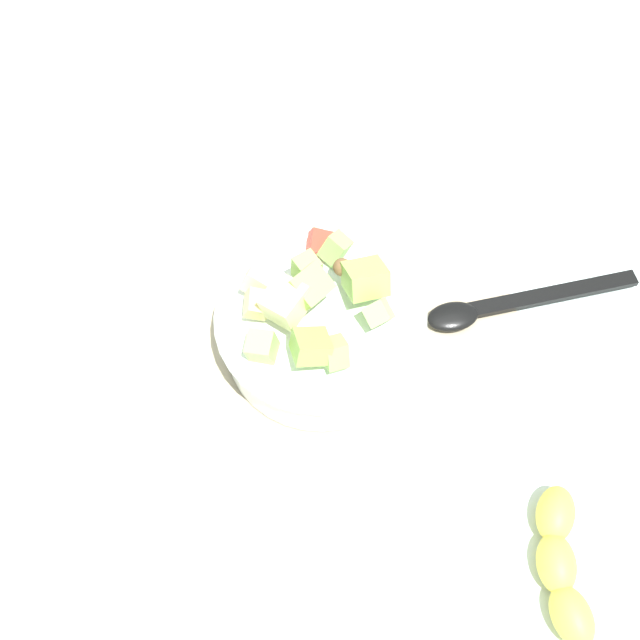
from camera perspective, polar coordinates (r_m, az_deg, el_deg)
The scene contains 5 objects.
ground_plane at distance 0.87m, azimuth 1.16°, elevation -1.73°, with size 2.40×2.40×0.00m, color silver.
placemat at distance 0.87m, azimuth 1.16°, elevation -1.63°, with size 0.41×0.34×0.01m, color tan.
salad_bowl at distance 0.83m, azimuth -0.04°, elevation -0.24°, with size 0.22×0.22×0.12m.
serving_spoon at distance 0.91m, azimuth 12.45°, elevation 1.09°, with size 0.24×0.04×0.01m.
banana_whole at distance 0.80m, azimuth 16.55°, elevation -16.06°, with size 0.07×0.15×0.04m.
Camera 1 is at (0.11, 0.40, 0.77)m, focal length 45.61 mm.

